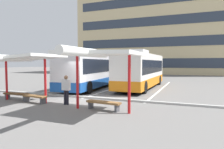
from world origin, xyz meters
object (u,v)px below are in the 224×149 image
(coach_bus_0, at_px, (94,70))
(coach_bus_1, at_px, (141,71))
(bench_0, at_px, (16,95))
(waiting_passenger_0, at_px, (66,88))
(bench_1, at_px, (35,97))
(bench_2, at_px, (103,103))
(waiting_shelter_0, at_px, (21,59))
(waiting_shelter_1, at_px, (99,54))

(coach_bus_0, relative_size, coach_bus_1, 1.10)
(coach_bus_0, distance_m, bench_0, 8.07)
(coach_bus_0, height_order, coach_bus_1, coach_bus_0)
(coach_bus_0, xyz_separation_m, waiting_passenger_0, (2.19, -7.81, -0.70))
(bench_0, xyz_separation_m, bench_1, (1.80, -0.30, -0.00))
(bench_0, relative_size, bench_2, 0.96)
(bench_2, bearing_deg, bench_1, 178.06)
(coach_bus_0, relative_size, waiting_shelter_0, 2.15)
(waiting_shelter_0, xyz_separation_m, bench_1, (0.90, 0.11, -2.31))
(coach_bus_1, bearing_deg, waiting_passenger_0, -103.37)
(bench_2, xyz_separation_m, waiting_passenger_0, (-2.54, 0.42, 0.64))
(coach_bus_0, relative_size, bench_1, 6.43)
(waiting_shelter_1, distance_m, bench_2, 2.51)
(coach_bus_1, relative_size, waiting_passenger_0, 6.02)
(waiting_shelter_1, bearing_deg, bench_1, 172.49)
(bench_1, relative_size, waiting_passenger_0, 1.03)
(coach_bus_0, relative_size, bench_2, 5.92)
(bench_1, distance_m, waiting_shelter_1, 5.27)
(waiting_shelter_0, distance_m, bench_1, 2.48)
(coach_bus_1, xyz_separation_m, bench_2, (0.35, -9.60, -1.29))
(waiting_shelter_0, relative_size, bench_0, 2.87)
(coach_bus_1, distance_m, bench_1, 10.44)
(coach_bus_0, height_order, waiting_shelter_0, coach_bus_0)
(coach_bus_1, bearing_deg, bench_2, -87.90)
(waiting_passenger_0, bearing_deg, waiting_shelter_0, -172.86)
(coach_bus_1, distance_m, bench_2, 9.70)
(coach_bus_1, height_order, waiting_shelter_0, coach_bus_1)
(coach_bus_1, height_order, bench_1, coach_bus_1)
(bench_0, bearing_deg, waiting_shelter_1, -8.04)
(waiting_shelter_0, xyz_separation_m, bench_2, (5.51, -0.05, -2.30))
(bench_2, bearing_deg, waiting_shelter_1, -90.00)
(waiting_shelter_1, height_order, bench_2, waiting_shelter_1)
(waiting_shelter_0, bearing_deg, waiting_passenger_0, 7.14)
(bench_0, xyz_separation_m, waiting_shelter_1, (6.41, -0.91, 2.47))
(coach_bus_1, height_order, bench_2, coach_bus_1)
(coach_bus_0, bearing_deg, waiting_passenger_0, -74.33)
(waiting_shelter_0, bearing_deg, bench_1, 6.99)
(waiting_shelter_0, xyz_separation_m, waiting_shelter_1, (5.51, -0.50, 0.16))
(coach_bus_1, distance_m, waiting_passenger_0, 9.46)
(bench_1, bearing_deg, bench_2, -1.94)
(bench_0, distance_m, waiting_passenger_0, 3.93)
(waiting_passenger_0, bearing_deg, bench_1, -172.80)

